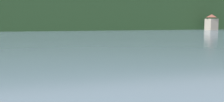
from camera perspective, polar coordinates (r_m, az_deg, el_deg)
The scene contains 2 objects.
wooded_hillside at distance 134.25m, azimuth -19.03°, elevation 8.14°, with size 352.00×64.83×43.67m.
shore_building_central at distance 112.57m, azimuth 20.31°, elevation 5.69°, with size 3.60×4.22×6.15m.
Camera 1 is at (-4.93, 26.84, 3.63)m, focal length 43.19 mm.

